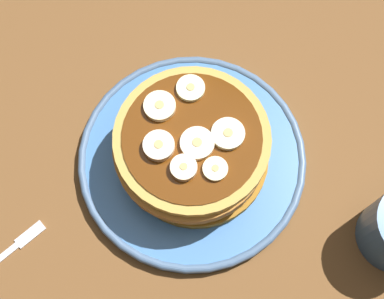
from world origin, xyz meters
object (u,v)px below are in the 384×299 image
Objects in this scene: plate at (192,158)px; banana_slice_4 at (191,88)px; fork at (1,257)px; pancake_stack at (192,149)px; banana_slice_3 at (160,106)px; banana_slice_2 at (228,134)px; banana_slice_6 at (215,169)px; banana_slice_5 at (159,146)px; banana_slice_0 at (197,143)px; banana_slice_1 at (184,168)px.

banana_slice_4 reaches higher than plate.
fork is (-19.44, 14.07, -0.64)cm from plate.
pancake_stack is 6.07cm from banana_slice_3.
banana_slice_2 is 1.36× the size of banana_slice_6.
banana_slice_2 is at bearing 5.92° from banana_slice_6.
banana_slice_3 reaches higher than banana_slice_6.
pancake_stack is 24.32cm from fork.
pancake_stack is 5.32× the size of banana_slice_5.
banana_slice_2 is 1.08× the size of banana_slice_5.
banana_slice_3 is at bearing 70.10° from pancake_stack.
banana_slice_2 is (2.34, -2.43, -0.00)cm from banana_slice_0.
plate is 8.06× the size of banana_slice_5.
banana_slice_2 reaches higher than plate.
banana_slice_0 is (-0.56, -0.86, 7.27)cm from plate.
banana_slice_0 is at bearing 133.95° from banana_slice_2.
banana_slice_1 reaches higher than banana_slice_6.
banana_slice_6 reaches higher than pancake_stack.
banana_slice_2 is at bearing -53.30° from banana_slice_5.
banana_slice_3 is at bearing 71.66° from plate.
banana_slice_3 is at bearing 65.56° from banana_slice_6.
banana_slice_1 and banana_slice_5 have the same top height.
banana_slice_2 is (1.97, -3.18, 3.49)cm from pancake_stack.
banana_slice_1 is (-3.40, -0.68, 3.59)cm from pancake_stack.
banana_slice_3 is at bearing 69.12° from banana_slice_0.
banana_slice_0 is 3.37cm from banana_slice_2.
banana_slice_4 is 9.43cm from banana_slice_6.
banana_slice_1 is 9.05cm from banana_slice_4.
banana_slice_3 reaches higher than plate.
banana_slice_6 is at bearing -114.44° from banana_slice_3.
banana_slice_3 is 4.53cm from banana_slice_5.
banana_slice_0 is 1.16× the size of banana_slice_4.
plate is at bearing 58.83° from banana_slice_6.
plate is 8.54× the size of banana_slice_4.
banana_slice_0 is 6.37cm from banana_slice_4.
banana_slice_1 is (-3.03, 0.07, 0.10)cm from banana_slice_0.
banana_slice_5 is (-2.57, 2.55, 7.40)cm from plate.
banana_slice_4 and banana_slice_6 have the same top height.
banana_slice_1 reaches higher than plate.
banana_slice_0 and banana_slice_2 have the same top height.
banana_slice_2 is at bearing -87.94° from banana_slice_3.
plate is at bearing -35.88° from fork.
banana_slice_5 is at bearing 120.54° from banana_slice_0.
banana_slice_1 is 0.78× the size of banana_slice_2.
banana_slice_5 is at bearing -154.02° from banana_slice_3.
plate is 8.23cm from banana_slice_1.
banana_slice_6 is (-2.24, -3.71, 7.21)cm from plate.
banana_slice_4 is at bearing -31.21° from banana_slice_3.
banana_slice_6 is (1.34, -2.92, -0.16)cm from banana_slice_1.
plate is 2.15× the size of fork.
fork is (-18.89, 14.93, -7.91)cm from banana_slice_0.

